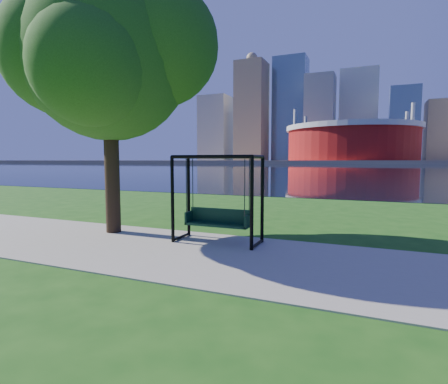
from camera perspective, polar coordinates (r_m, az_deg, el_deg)
The scene contains 8 objects.
ground at distance 8.22m, azimuth 1.06°, elevation -9.63°, with size 900.00×900.00×0.00m, color #1E5114.
path at distance 7.77m, azimuth -0.33°, elevation -10.39°, with size 120.00×4.00×0.03m, color #9E937F.
river at distance 109.43m, azimuth 21.46°, elevation 3.76°, with size 900.00×180.00×0.02m, color black.
far_bank at distance 313.39m, azimuth 22.50°, elevation 4.62°, with size 900.00×228.00×2.00m, color #937F60.
stadium at distance 243.02m, azimuth 20.07°, elevation 7.76°, with size 83.00×83.00×32.00m.
skyline at distance 328.59m, azimuth 21.98°, elevation 10.74°, with size 392.00×66.00×96.50m.
swing at distance 8.82m, azimuth -1.02°, elevation -1.47°, with size 2.19×0.96×2.23m.
park_tree at distance 10.99m, azimuth -18.33°, elevation 20.58°, with size 5.87×5.31×7.30m.
Camera 1 is at (2.96, -7.37, 2.11)m, focal length 28.00 mm.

